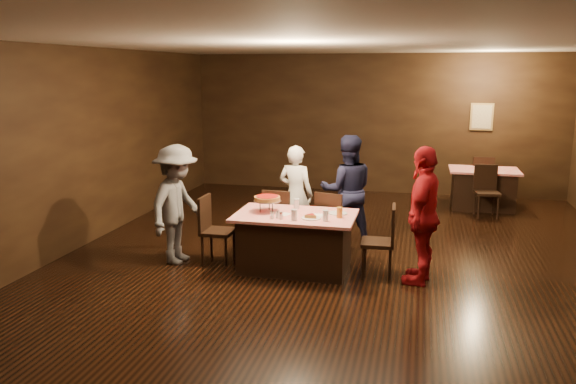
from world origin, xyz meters
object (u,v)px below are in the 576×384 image
(pizza_stand, at_px, (267,199))
(glass_amber, at_px, (339,213))
(glass_front_left, at_px, (294,215))
(chair_end_right, at_px, (378,241))
(chair_end_left, at_px, (218,230))
(chair_far_right, at_px, (333,223))
(chair_back_far, at_px, (480,179))
(diner_navy_hoodie, at_px, (347,190))
(chair_back_near, at_px, (487,192))
(diner_red_shirt, at_px, (423,215))
(glass_front_right, at_px, (326,216))
(glass_back, at_px, (296,204))
(back_table, at_px, (483,189))
(diner_grey_knit, at_px, (177,204))
(main_table, at_px, (295,242))
(chair_far_left, at_px, (280,219))
(plate_empty, at_px, (338,213))
(diner_white_jacket, at_px, (296,194))

(pizza_stand, xyz_separation_m, glass_amber, (1.00, -0.10, -0.11))
(pizza_stand, bearing_deg, glass_front_left, -37.87)
(glass_amber, bearing_deg, chair_end_right, 5.71)
(chair_end_left, bearing_deg, glass_front_left, -104.52)
(chair_far_right, xyz_separation_m, chair_back_far, (2.41, 4.06, 0.00))
(chair_end_right, height_order, diner_navy_hoodie, diner_navy_hoodie)
(chair_end_right, distance_m, chair_back_near, 3.91)
(pizza_stand, bearing_deg, chair_end_right, -1.91)
(diner_red_shirt, distance_m, glass_front_right, 1.22)
(glass_back, bearing_deg, back_table, 53.83)
(glass_front_right, xyz_separation_m, glass_back, (-0.50, 0.55, 0.00))
(chair_back_near, height_order, diner_red_shirt, diner_red_shirt)
(diner_navy_hoodie, xyz_separation_m, diner_grey_knit, (-2.18, -1.38, -0.02))
(main_table, distance_m, glass_front_right, 0.69)
(back_table, relative_size, glass_back, 9.29)
(glass_front_right, bearing_deg, chair_back_near, 57.89)
(chair_far_right, relative_size, chair_end_right, 1.00)
(glass_back, bearing_deg, chair_far_left, 127.87)
(main_table, xyz_separation_m, back_table, (2.81, 4.21, 0.00))
(main_table, xyz_separation_m, chair_far_left, (-0.40, 0.75, 0.09))
(chair_end_right, relative_size, glass_front_right, 6.79)
(main_table, relative_size, chair_end_right, 1.68)
(chair_end_left, xyz_separation_m, pizza_stand, (0.70, 0.05, 0.48))
(main_table, xyz_separation_m, diner_red_shirt, (1.66, -0.09, 0.49))
(diner_navy_hoodie, bearing_deg, glass_amber, 79.29)
(chair_back_near, bearing_deg, diner_grey_knit, -148.95)
(glass_front_left, bearing_deg, chair_far_left, 113.20)
(main_table, distance_m, glass_front_left, 0.55)
(chair_back_far, bearing_deg, chair_far_left, 44.37)
(chair_far_right, height_order, plate_empty, chair_far_right)
(diner_white_jacket, bearing_deg, pizza_stand, 94.24)
(main_table, xyz_separation_m, glass_front_right, (0.45, -0.25, 0.46))
(diner_white_jacket, bearing_deg, chair_back_near, -131.82)
(chair_back_near, relative_size, diner_grey_knit, 0.57)
(back_table, height_order, glass_amber, glass_amber)
(main_table, xyz_separation_m, glass_front_left, (0.05, -0.30, 0.46))
(chair_end_right, relative_size, diner_red_shirt, 0.54)
(pizza_stand, height_order, glass_front_left, pizza_stand)
(chair_far_right, xyz_separation_m, pizza_stand, (-0.80, -0.70, 0.48))
(chair_back_far, relative_size, glass_back, 6.79)
(chair_far_right, bearing_deg, chair_far_left, 14.97)
(glass_back, bearing_deg, chair_back_near, 48.32)
(chair_far_right, bearing_deg, glass_back, 59.97)
(plate_empty, bearing_deg, back_table, 60.90)
(diner_grey_knit, relative_size, glass_back, 11.86)
(main_table, relative_size, chair_back_near, 1.68)
(back_table, relative_size, diner_navy_hoodie, 0.76)
(glass_front_left, xyz_separation_m, glass_front_right, (0.40, 0.05, 0.00))
(chair_far_left, xyz_separation_m, chair_end_left, (-0.70, -0.75, 0.00))
(back_table, distance_m, chair_back_near, 0.71)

